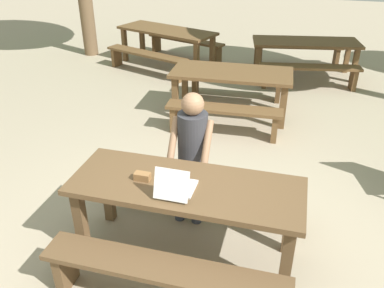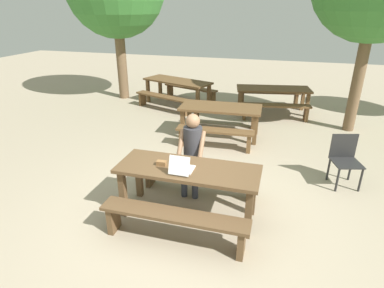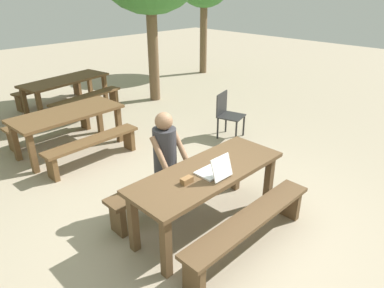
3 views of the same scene
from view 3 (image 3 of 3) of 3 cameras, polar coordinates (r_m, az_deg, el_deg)
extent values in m
plane|color=tan|center=(4.42, 2.48, -13.07)|extent=(30.00, 30.00, 0.00)
cube|color=brown|center=(4.00, 2.68, -4.59)|extent=(1.99, 0.74, 0.05)
cube|color=brown|center=(3.56, -4.32, -16.63)|extent=(0.09, 0.09, 0.72)
cube|color=brown|center=(4.68, 12.55, -5.95)|extent=(0.09, 0.09, 0.72)
cube|color=brown|center=(3.90, -9.67, -12.69)|extent=(0.09, 0.09, 0.72)
cube|color=brown|center=(4.94, 7.33, -3.75)|extent=(0.09, 0.09, 0.72)
cube|color=brown|center=(3.85, 9.65, -12.06)|extent=(1.93, 0.30, 0.05)
cube|color=brown|center=(3.49, 0.31, -21.23)|extent=(0.08, 0.24, 0.40)
cube|color=brown|center=(4.60, 15.94, -9.37)|extent=(0.08, 0.24, 0.40)
cube|color=brown|center=(4.55, -3.28, -5.37)|extent=(1.93, 0.30, 0.05)
cube|color=brown|center=(4.25, -12.12, -12.02)|extent=(0.08, 0.24, 0.40)
cube|color=brown|center=(5.20, 3.92, -4.08)|extent=(0.08, 0.24, 0.40)
cube|color=white|center=(3.91, 3.00, -4.75)|extent=(0.29, 0.26, 0.02)
cube|color=white|center=(3.75, 4.93, -3.91)|extent=(0.28, 0.09, 0.25)
cube|color=black|center=(3.75, 4.86, -3.84)|extent=(0.26, 0.08, 0.22)
cube|color=olive|center=(3.72, -0.88, -6.02)|extent=(0.14, 0.07, 0.07)
cylinder|color=#333847|center=(4.44, -3.60, -9.36)|extent=(0.10, 0.10, 0.45)
cylinder|color=#333847|center=(4.53, -1.88, -8.47)|extent=(0.10, 0.10, 0.45)
cube|color=#333847|center=(4.40, -3.59, -5.60)|extent=(0.28, 0.28, 0.12)
cylinder|color=#333338|center=(4.30, -4.51, -1.22)|extent=(0.29, 0.29, 0.61)
cylinder|color=#936B4C|center=(4.11, -5.38, -1.68)|extent=(0.07, 0.32, 0.41)
cylinder|color=#936B4C|center=(4.31, -1.99, -0.29)|extent=(0.07, 0.32, 0.41)
sphere|color=#936B4C|center=(4.14, -4.69, 3.78)|extent=(0.22, 0.22, 0.22)
cube|color=#262626|center=(6.63, 6.52, 4.59)|extent=(0.54, 0.54, 0.02)
cube|color=#262626|center=(6.63, 4.94, 6.71)|extent=(0.43, 0.14, 0.42)
cylinder|color=#262626|center=(6.48, 7.30, 1.96)|extent=(0.04, 0.04, 0.42)
cylinder|color=#262626|center=(6.81, 8.54, 3.05)|extent=(0.04, 0.04, 0.42)
cylinder|color=#262626|center=(6.61, 4.27, 2.60)|extent=(0.04, 0.04, 0.42)
cylinder|color=#262626|center=(6.94, 5.62, 3.64)|extent=(0.04, 0.04, 0.42)
cube|color=brown|center=(8.69, -20.25, 9.88)|extent=(2.12, 1.12, 0.05)
cube|color=brown|center=(8.08, -23.84, 5.59)|extent=(0.10, 0.10, 0.65)
cube|color=brown|center=(9.09, -14.20, 8.96)|extent=(0.10, 0.10, 0.65)
cube|color=brown|center=(8.57, -25.93, 6.22)|extent=(0.10, 0.10, 0.65)
cube|color=brown|center=(9.52, -16.54, 9.41)|extent=(0.10, 0.10, 0.65)
cube|color=brown|center=(8.21, -17.08, 7.51)|extent=(1.84, 0.61, 0.05)
cube|color=brown|center=(7.84, -21.45, 4.39)|extent=(0.12, 0.25, 0.38)
cube|color=brown|center=(8.77, -12.81, 7.60)|extent=(0.12, 0.25, 0.38)
cube|color=brown|center=(9.33, -22.54, 8.72)|extent=(1.84, 0.61, 0.05)
cube|color=brown|center=(9.00, -26.55, 6.00)|extent=(0.12, 0.25, 0.38)
cube|color=brown|center=(9.82, -18.44, 8.79)|extent=(0.12, 0.25, 0.38)
cube|color=brown|center=(6.32, -19.98, 4.78)|extent=(1.87, 0.91, 0.05)
cube|color=brown|center=(5.88, -24.86, -1.41)|extent=(0.09, 0.09, 0.67)
cube|color=brown|center=(6.58, -12.02, 3.16)|extent=(0.09, 0.09, 0.67)
cube|color=brown|center=(6.44, -27.18, 0.33)|extent=(0.09, 0.09, 0.67)
cube|color=brown|center=(7.08, -15.07, 4.41)|extent=(0.09, 0.09, 0.67)
cube|color=brown|center=(5.83, -16.14, 0.57)|extent=(1.66, 0.37, 0.05)
cube|color=brown|center=(5.63, -22.07, -3.69)|extent=(0.09, 0.24, 0.39)
cube|color=brown|center=(6.28, -10.37, 0.81)|extent=(0.09, 0.24, 0.39)
cube|color=brown|center=(7.04, -22.50, 3.86)|extent=(1.66, 0.37, 0.05)
cube|color=brown|center=(6.88, -27.53, 0.44)|extent=(0.09, 0.24, 0.39)
cube|color=brown|center=(7.42, -17.27, 3.90)|extent=(0.09, 0.24, 0.39)
cylinder|color=brown|center=(11.67, 1.91, 17.46)|extent=(0.23, 0.23, 2.39)
cylinder|color=brown|center=(8.77, -6.46, 15.49)|extent=(0.26, 0.26, 2.59)
camera|label=1|loc=(3.38, 53.74, 15.15)|focal=37.47mm
camera|label=2|loc=(3.98, 68.80, 11.46)|focal=29.88mm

